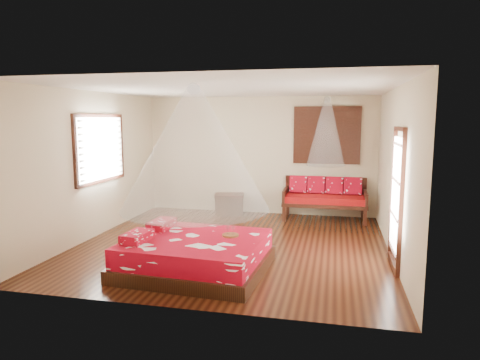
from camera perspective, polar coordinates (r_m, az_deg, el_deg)
name	(u,v)px	position (r m, az deg, el deg)	size (l,w,h in m)	color
room	(233,168)	(7.64, -1.00, 1.57)	(5.54, 5.54, 2.84)	black
bed	(195,254)	(6.59, -6.03, -9.80)	(2.18, 2.00, 0.64)	black
daybed	(325,197)	(9.92, 11.23, -2.19)	(1.86, 0.83, 0.96)	black
storage_chest	(229,204)	(10.33, -1.42, -3.18)	(0.78, 0.63, 0.48)	black
shutter_panel	(327,135)	(10.10, 11.49, 5.86)	(1.52, 0.06, 1.32)	black
window_left	(101,149)	(8.83, -18.08, 4.01)	(0.10, 1.74, 1.34)	black
glazed_door	(396,199)	(6.94, 20.12, -2.36)	(0.08, 1.02, 2.16)	black
wine_tray	(230,233)	(6.57, -1.29, -7.03)	(0.25, 0.25, 0.21)	brown
mosquito_net_main	(194,148)	(6.28, -6.10, 4.21)	(2.20, 2.20, 1.80)	white
mosquito_net_daybed	(326,132)	(9.63, 11.45, 6.36)	(0.84, 0.84, 1.50)	white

